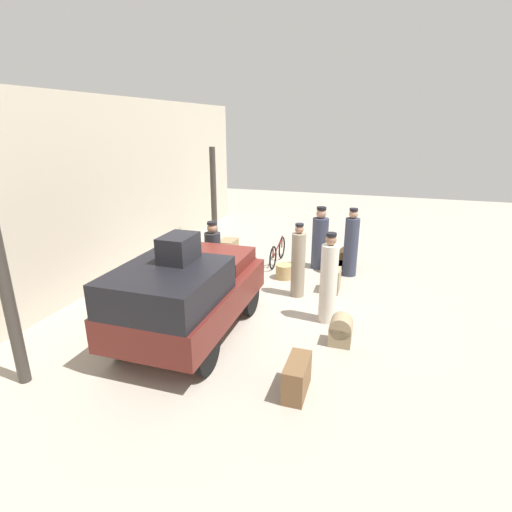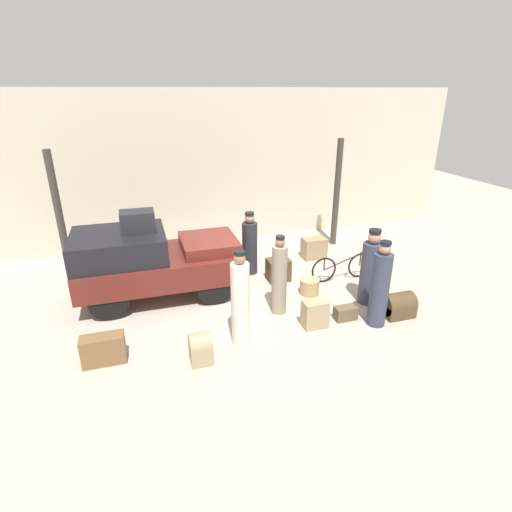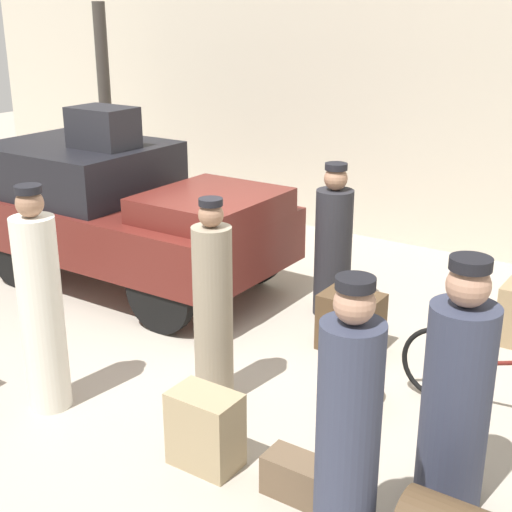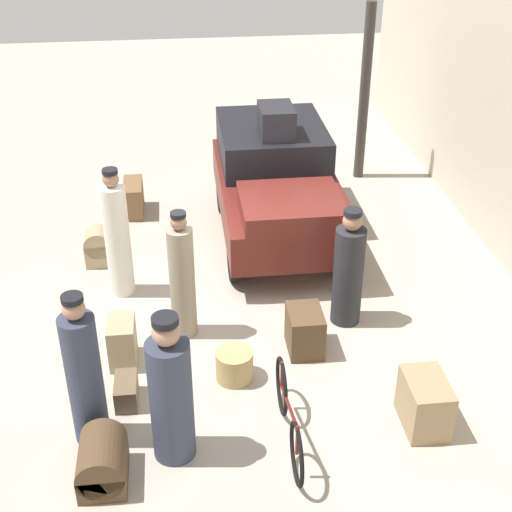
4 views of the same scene
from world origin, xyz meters
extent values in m
plane|color=#A89E8E|center=(0.00, 0.00, 0.00)|extent=(30.00, 30.00, 0.00)
cube|color=beige|center=(0.00, 4.08, 2.25)|extent=(16.00, 0.15, 4.50)
cylinder|color=#38332D|center=(-4.11, 2.65, 1.59)|extent=(0.18, 0.18, 3.17)
cylinder|color=black|center=(-0.82, 1.62, 0.40)|extent=(0.81, 0.12, 0.81)
cylinder|color=black|center=(-0.82, -0.02, 0.40)|extent=(0.81, 0.12, 0.81)
cylinder|color=black|center=(-3.03, 1.62, 0.40)|extent=(0.81, 0.12, 0.81)
cylinder|color=black|center=(-3.03, -0.02, 0.40)|extent=(0.81, 0.12, 0.81)
cube|color=#591E19|center=(-1.92, 0.80, 0.72)|extent=(3.57, 1.79, 0.59)
cube|color=black|center=(-2.73, 0.80, 1.30)|extent=(1.97, 1.65, 0.58)
cube|color=#591E19|center=(-0.76, 0.80, 1.14)|extent=(1.25, 1.40, 0.26)
torus|color=black|center=(1.97, 0.27, 0.33)|extent=(0.66, 0.04, 0.66)
cylinder|color=#591914|center=(2.47, 0.27, 0.49)|extent=(1.01, 0.04, 0.36)
cylinder|color=#591914|center=(1.97, 0.27, 0.50)|extent=(0.04, 0.04, 0.34)
cylinder|color=tan|center=(1.39, -0.19, 0.19)|extent=(0.44, 0.44, 0.37)
cylinder|color=silver|center=(-0.65, -1.59, 0.81)|extent=(0.34, 0.34, 1.62)
sphere|color=#936B51|center=(-0.65, -1.59, 1.73)|extent=(0.21, 0.21, 0.21)
cylinder|color=black|center=(-0.65, -1.59, 1.84)|extent=(0.20, 0.20, 0.06)
cylinder|color=#33384C|center=(2.49, -0.92, 0.70)|extent=(0.44, 0.44, 1.41)
sphere|color=tan|center=(2.49, -0.92, 1.54)|extent=(0.27, 0.27, 0.27)
cylinder|color=black|center=(2.49, -0.92, 1.68)|extent=(0.26, 0.26, 0.07)
cylinder|color=gray|center=(0.42, -0.75, 0.75)|extent=(0.32, 0.32, 1.51)
sphere|color=#936B51|center=(0.42, -0.75, 1.61)|extent=(0.20, 0.20, 0.20)
cylinder|color=black|center=(0.42, -0.75, 1.71)|extent=(0.19, 0.19, 0.05)
cylinder|color=#232328|center=(0.39, 1.36, 0.68)|extent=(0.39, 0.39, 1.35)
sphere|color=#936B51|center=(0.39, 1.36, 1.47)|extent=(0.24, 0.24, 0.24)
cylinder|color=black|center=(0.39, 1.36, 1.60)|extent=(0.23, 0.23, 0.07)
cylinder|color=#33384C|center=(2.15, -1.78, 0.77)|extent=(0.37, 0.37, 1.54)
sphere|color=tan|center=(2.15, -1.78, 1.66)|extent=(0.23, 0.23, 0.23)
cylinder|color=black|center=(2.15, -1.78, 1.77)|extent=(0.22, 0.22, 0.06)
cube|color=#9E8966|center=(0.91, -1.51, 0.29)|extent=(0.50, 0.32, 0.57)
cube|color=#4C3823|center=(0.94, 0.72, 0.28)|extent=(0.56, 0.42, 0.56)
cube|color=brown|center=(1.64, -1.45, 0.14)|extent=(0.47, 0.25, 0.29)
cube|color=#232328|center=(-2.28, 0.80, 1.82)|extent=(0.72, 0.51, 0.46)
camera|label=1|loc=(-8.10, -2.45, 3.86)|focal=28.00mm
camera|label=2|loc=(-2.25, -7.78, 4.44)|focal=28.00mm
camera|label=3|loc=(3.64, -4.92, 3.14)|focal=50.00mm
camera|label=4|loc=(7.90, -0.71, 5.55)|focal=50.00mm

